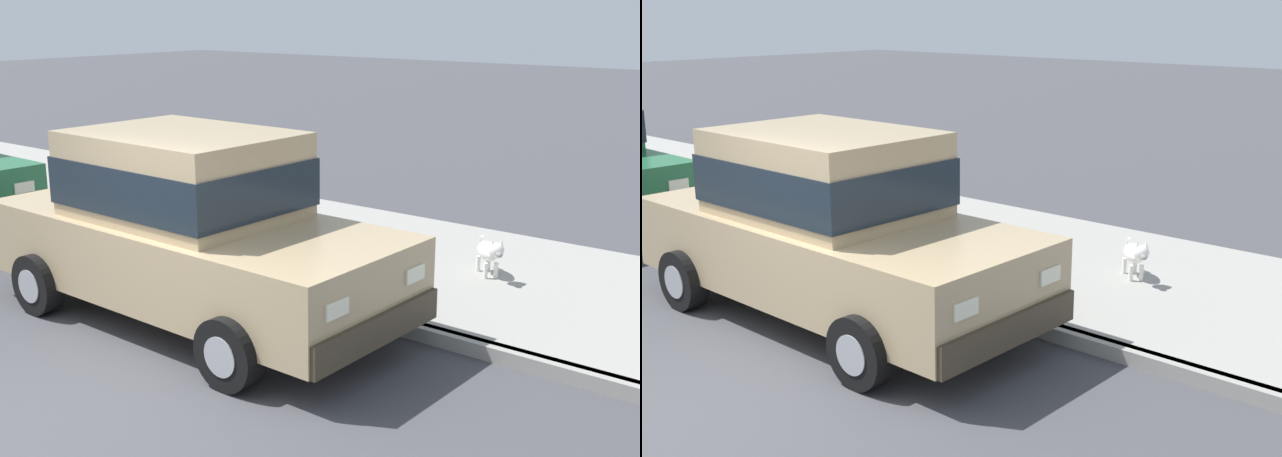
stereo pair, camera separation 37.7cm
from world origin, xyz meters
TOP-DOWN VIEW (x-y plane):
  - ground_plane at (0.00, 0.00)m, footprint 80.00×80.00m
  - curb at (3.20, 0.00)m, footprint 0.16×64.00m
  - sidewalk at (5.00, 0.00)m, footprint 3.60×64.00m
  - car_tan_sedan at (2.22, 0.63)m, footprint 2.08×4.62m
  - dog_white at (4.94, -1.30)m, footprint 0.57×0.57m

SIDE VIEW (x-z plane):
  - ground_plane at x=0.00m, z-range 0.00..0.00m
  - curb at x=3.20m, z-range 0.00..0.14m
  - sidewalk at x=5.00m, z-range 0.00..0.14m
  - dog_white at x=4.94m, z-range 0.18..0.67m
  - car_tan_sedan at x=2.22m, z-range 0.02..1.94m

